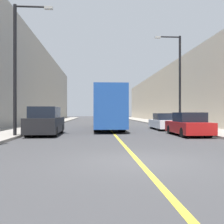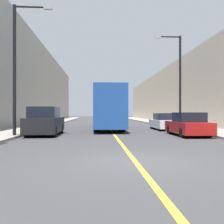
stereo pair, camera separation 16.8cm
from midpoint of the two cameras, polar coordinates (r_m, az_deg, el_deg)
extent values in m
plane|color=#38383A|center=(8.27, 5.17, -10.64)|extent=(200.00, 200.00, 0.00)
cube|color=gray|center=(38.56, -13.02, -2.23)|extent=(3.30, 72.00, 0.15)
cube|color=gray|center=(39.05, 9.16, -2.21)|extent=(3.30, 72.00, 0.15)
cube|color=gray|center=(39.52, -18.27, 6.11)|extent=(4.00, 72.00, 11.57)
cube|color=beige|center=(40.08, 14.25, 3.69)|extent=(4.00, 72.00, 8.32)
cube|color=gold|center=(38.09, -1.86, -2.37)|extent=(0.16, 72.00, 0.01)
cube|color=#1E4793|center=(23.91, -1.28, 0.95)|extent=(2.43, 12.08, 3.24)
cube|color=black|center=(17.93, -0.44, 3.11)|extent=(2.06, 0.04, 1.46)
cylinder|color=black|center=(20.16, -3.50, -2.85)|extent=(0.53, 1.09, 1.09)
cylinder|color=black|center=(20.26, 1.86, -2.83)|extent=(0.53, 1.09, 1.09)
cylinder|color=black|center=(27.64, -3.57, -2.10)|extent=(0.53, 1.09, 1.09)
cylinder|color=black|center=(27.71, 0.34, -2.10)|extent=(0.53, 1.09, 1.09)
cube|color=black|center=(18.08, -14.51, -2.73)|extent=(1.94, 4.79, 0.96)
cube|color=black|center=(17.82, -14.65, -0.07)|extent=(1.71, 2.64, 0.72)
cube|color=black|center=(15.75, -16.12, -2.51)|extent=(1.65, 0.04, 0.43)
cylinder|color=black|center=(16.81, -18.00, -4.10)|extent=(0.43, 0.68, 0.68)
cylinder|color=black|center=(16.50, -12.89, -4.17)|extent=(0.43, 0.68, 0.68)
cylinder|color=black|center=(19.70, -15.87, -3.51)|extent=(0.43, 0.68, 0.68)
cylinder|color=black|center=(19.44, -11.50, -3.56)|extent=(0.43, 0.68, 0.68)
cube|color=maroon|center=(17.82, 15.96, -3.21)|extent=(1.85, 4.48, 0.72)
cube|color=black|center=(17.59, 16.21, -1.08)|extent=(1.63, 2.02, 0.61)
cube|color=black|center=(15.76, 18.68, -3.16)|extent=(1.57, 0.04, 0.32)
cylinder|color=black|center=(16.29, 15.23, -4.33)|extent=(0.41, 0.62, 0.62)
cylinder|color=black|center=(16.82, 19.89, -4.20)|extent=(0.41, 0.62, 0.62)
cylinder|color=black|center=(18.94, 12.48, -3.74)|extent=(0.41, 0.62, 0.62)
cylinder|color=black|center=(19.39, 16.58, -3.65)|extent=(0.41, 0.62, 0.62)
cube|color=silver|center=(23.37, 11.02, -2.52)|extent=(1.81, 4.46, 0.68)
cube|color=black|center=(23.13, 11.16, -0.98)|extent=(1.59, 2.01, 0.58)
cube|color=black|center=(21.25, 12.53, -2.44)|extent=(1.54, 0.04, 0.31)
cylinder|color=black|center=(21.87, 10.16, -3.25)|extent=(0.40, 0.62, 0.62)
cylinder|color=black|center=(22.25, 13.69, -3.20)|extent=(0.40, 0.62, 0.62)
cylinder|color=black|center=(24.55, 8.60, -2.91)|extent=(0.40, 0.62, 0.62)
cylinder|color=black|center=(24.89, 11.78, -2.87)|extent=(0.40, 0.62, 0.62)
cylinder|color=black|center=(16.89, -20.65, 8.58)|extent=(0.20, 0.20, 7.82)
cylinder|color=black|center=(17.62, -17.32, 21.06)|extent=(1.99, 0.12, 0.12)
cube|color=#999993|center=(17.41, -13.91, 21.15)|extent=(0.50, 0.24, 0.16)
cylinder|color=black|center=(23.84, 14.37, 6.35)|extent=(0.20, 0.20, 8.08)
cylinder|color=black|center=(24.32, 12.06, 15.69)|extent=(1.99, 0.12, 0.12)
cube|color=#999993|center=(24.06, 9.69, 15.74)|extent=(0.50, 0.24, 0.16)
camera|label=1|loc=(0.08, -90.22, 0.00)|focal=42.00mm
camera|label=2|loc=(0.08, 89.78, 0.00)|focal=42.00mm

